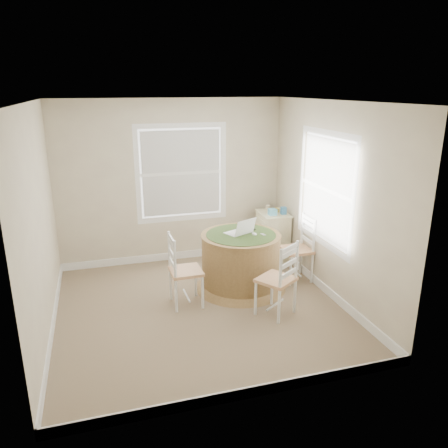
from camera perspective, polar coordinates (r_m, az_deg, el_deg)
name	(u,v)px	position (r m, az deg, el deg)	size (l,w,h in m)	color
room	(208,208)	(5.49, -2.08, 2.07)	(3.64, 3.64, 2.64)	#7A624D
round_table	(241,259)	(6.19, 2.19, -4.56)	(1.30, 1.30, 0.80)	olive
chair_left	(186,271)	(5.71, -5.01, -6.11)	(0.42, 0.40, 0.95)	white
chair_near	(276,279)	(5.50, 6.81, -7.17)	(0.42, 0.40, 0.95)	white
chair_right	(296,249)	(6.51, 9.44, -3.28)	(0.42, 0.40, 0.95)	white
laptop	(240,231)	(6.08, 2.10, -0.95)	(0.44, 0.42, 0.24)	white
mouse	(254,234)	(6.05, 3.97, -1.31)	(0.06, 0.10, 0.03)	white
phone	(263,235)	(6.06, 5.13, -1.41)	(0.04, 0.09, 0.02)	#B7BABF
keys	(253,230)	(6.25, 3.81, -0.75)	(0.06, 0.05, 0.03)	black
corner_chest	(272,236)	(7.27, 6.34, -1.54)	(0.46, 0.61, 0.79)	beige
tissue_box	(272,212)	(7.01, 6.34, 1.57)	(0.12, 0.12, 0.10)	#5EB5D6
box_yellow	(274,210)	(7.20, 6.53, 1.81)	(0.15, 0.10, 0.06)	gold
box_blue	(284,211)	(7.08, 7.82, 1.74)	(0.08, 0.08, 0.12)	teal
cup_cream	(268,208)	(7.27, 5.75, 2.13)	(0.07, 0.07, 0.09)	beige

